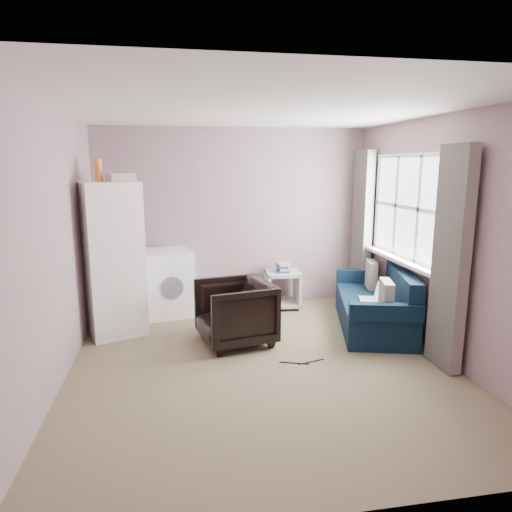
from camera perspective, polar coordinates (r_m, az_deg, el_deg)
The scene contains 8 objects.
room at distance 4.43m, azimuth 0.94°, elevation 1.70°, with size 3.84×4.24×2.54m.
armchair at distance 5.17m, azimuth -2.63°, elevation -6.66°, with size 0.77×0.72×0.79m, color black.
fridge at distance 5.61m, azimuth -17.47°, elevation -0.24°, with size 0.80×0.80×2.05m.
washing_machine at distance 6.24m, azimuth -11.02°, elevation -3.10°, with size 0.74×0.74×0.88m.
side_table at distance 6.47m, azimuth 3.35°, elevation -3.82°, with size 0.50×0.50×0.64m.
sofa at distance 5.88m, azimuth 14.95°, elevation -5.99°, with size 1.20×1.86×0.77m.
window_dressing at distance 5.68m, azimuth 17.32°, elevation 1.85°, with size 0.17×2.62×2.18m.
floor_cables at distance 4.82m, azimuth 5.87°, elevation -13.09°, with size 0.47×0.11×0.01m.
Camera 1 is at (-0.80, -4.28, 2.00)m, focal length 32.00 mm.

